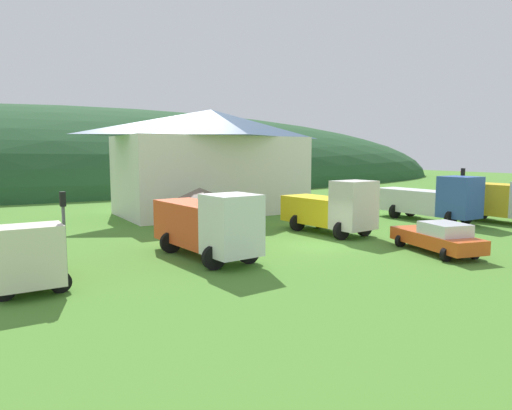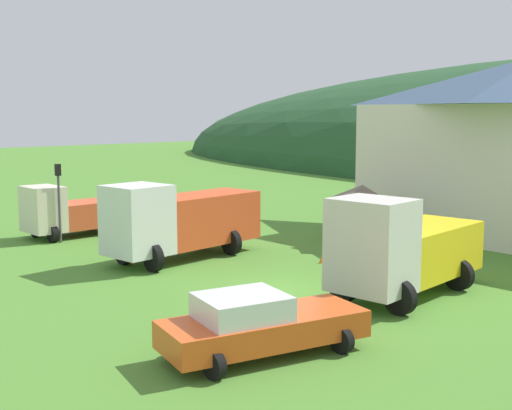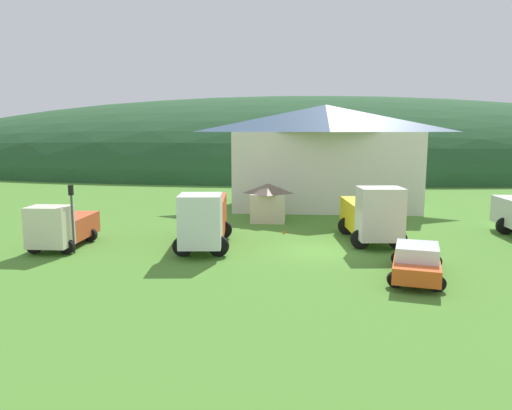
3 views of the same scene
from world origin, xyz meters
The scene contains 9 objects.
ground_plane centered at (0.00, 0.00, 0.00)m, with size 200.00×200.00×0.00m, color #4C842D.
play_shed_cream centered at (-3.31, 8.56, 1.47)m, with size 2.69×2.26×2.85m.
light_truck_cream centered at (-14.61, -0.43, 1.25)m, with size 2.68×5.05×2.62m.
heavy_rig_white centered at (-6.54, 0.47, 1.73)m, with size 3.39×7.33×3.33m.
flatbed_truck_yellow centered at (3.23, 2.53, 1.68)m, with size 3.56×6.70×3.51m.
service_pickup_orange centered at (4.15, -4.71, 0.83)m, with size 3.20×5.64×1.66m.
traffic_light_west centered at (-13.42, -1.51, 2.33)m, with size 0.20×0.32×3.75m.
traffic_cone_near_pickup centered at (-7.11, -1.45, 0.00)m, with size 0.36×0.36×0.53m, color orange.
traffic_cone_mid_row centered at (-2.04, 4.41, 0.00)m, with size 0.36×0.36×0.57m, color orange.
Camera 2 is at (16.44, -15.94, 6.19)m, focal length 47.58 mm.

